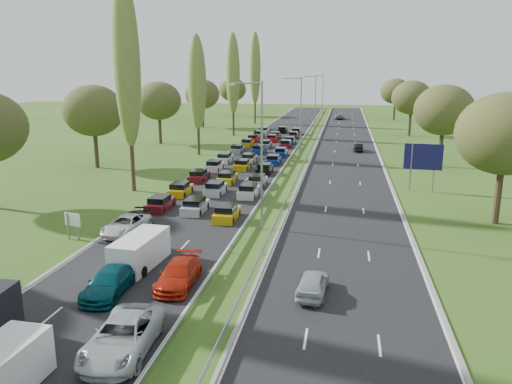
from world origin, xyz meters
The scene contains 21 objects.
ground centered at (4.50, 80.00, 0.00)m, with size 260.00×260.00×0.00m, color #2E5019.
near_carriageway centered at (-2.25, 82.50, 0.00)m, with size 10.50×215.00×0.04m, color black.
far_carriageway centered at (11.25, 82.50, 0.00)m, with size 10.50×215.00×0.04m, color black.
central_reservation centered at (4.50, 82.50, 0.55)m, with size 2.36×215.00×0.32m.
lamp_columns centered at (4.50, 78.00, 6.00)m, with size 0.18×140.18×12.00m.
poplar_row centered at (-11.50, 68.17, 12.39)m, with size 2.80×127.80×22.44m.
woodland_left centered at (-22.00, 62.63, 7.68)m, with size 8.00×166.00×11.10m.
woodland_right centered at (24.00, 66.67, 7.68)m, with size 8.00×153.00×11.10m.
traffic_queue_fill centered at (-2.32, 77.43, 0.44)m, with size 9.11×69.21×0.80m.
near_car_2 centered at (-5.99, 39.83, 0.74)m, with size 2.38×5.16×1.43m, color silver.
near_car_3 centered at (-5.96, 41.03, 0.68)m, with size 1.86×4.58×1.33m, color black.
near_car_7 centered at (-2.19, 29.08, 0.74)m, with size 2.02×4.98×1.44m, color #05414D.
near_car_8 centered at (-2.25, 35.08, 0.72)m, with size 1.65×4.10×1.40m, color #C09A0C.
near_car_10 centered at (1.31, 23.34, 0.82)m, with size 2.66×5.78×1.61m, color #A8B0B2.
near_car_11 centered at (1.42, 30.95, 0.75)m, with size 2.03×5.00×1.45m, color #B01E0A.
far_car_0 centered at (9.49, 31.06, 0.71)m, with size 1.63×4.06×1.38m, color #9FA4A8.
far_car_1 centered at (13.24, 86.88, 0.67)m, with size 1.38×3.96×1.30m, color black.
far_car_2 centered at (9.44, 144.82, 0.79)m, with size 2.54×5.51×1.53m, color slate.
white_van_rear centered at (-2.08, 33.67, 1.09)m, with size 2.07×5.27×2.12m.
info_sign centered at (-9.40, 37.76, 1.37)m, with size 1.47×0.50×2.10m.
direction_sign centered at (19.40, 59.24, 3.57)m, with size 3.99×0.45×5.20m.
Camera 1 is at (10.96, 4.03, 12.62)m, focal length 35.00 mm.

